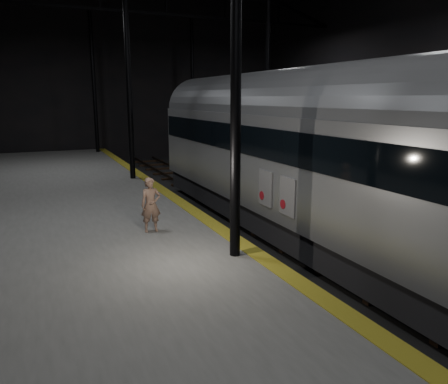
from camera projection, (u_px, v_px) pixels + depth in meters
ground at (280, 231)px, 16.54m from camera, size 44.00×44.00×0.00m
platform_left at (71, 246)px, 13.46m from camera, size 9.00×43.80×1.00m
platform_right at (426, 200)px, 19.40m from camera, size 9.00×43.80×1.00m
tactile_strip at (200, 215)px, 15.03m from camera, size 0.50×43.80×0.01m
track at (280, 230)px, 16.52m from camera, size 2.40×43.00×0.24m
train at (313, 152)px, 14.18m from camera, size 3.26×21.79×5.82m
woman at (151, 205)px, 13.06m from camera, size 0.63×0.44×1.65m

